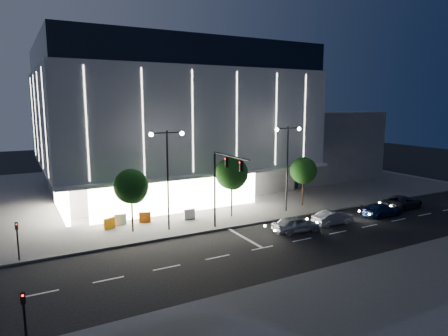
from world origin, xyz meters
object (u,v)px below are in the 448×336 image
at_px(ped_signal_far, 17,237).
at_px(car_third, 381,210).
at_px(street_lamp_east, 287,156).
at_px(barrier_d, 189,214).
at_px(tree_left, 131,188).
at_px(car_fourth, 402,202).
at_px(ped_signal_near, 24,315).
at_px(barrier_a, 110,223).
at_px(tree_right, 304,172).
at_px(car_second, 333,218).
at_px(barrier_b, 120,219).
at_px(traffic_mast, 222,177).
at_px(barrier_c, 145,217).
at_px(tree_mid, 232,175).
at_px(street_lamp_west, 168,165).
at_px(car_lead, 296,224).

bearing_deg(ped_signal_far, car_third, -7.43).
distance_m(street_lamp_east, ped_signal_far, 25.37).
bearing_deg(street_lamp_east, barrier_d, 168.31).
height_order(tree_left, car_fourth, tree_left).
distance_m(ped_signal_near, car_fourth, 38.10).
distance_m(ped_signal_far, barrier_a, 8.61).
height_order(tree_right, car_second, tree_right).
xyz_separation_m(car_fourth, barrier_a, (-29.67, 7.49, -0.06)).
bearing_deg(car_fourth, barrier_b, 66.57).
relative_size(traffic_mast, barrier_b, 6.43).
bearing_deg(traffic_mast, car_third, -10.56).
bearing_deg(ped_signal_far, ped_signal_near, -90.00).
xyz_separation_m(tree_right, barrier_c, (-17.26, 2.06, -3.23)).
bearing_deg(street_lamp_east, tree_mid, 170.31).
bearing_deg(barrier_b, ped_signal_near, -113.87).
distance_m(tree_right, barrier_c, 17.69).
bearing_deg(tree_left, car_third, -16.04).
distance_m(barrier_b, barrier_c, 2.27).
bearing_deg(tree_left, street_lamp_west, -18.94).
height_order(car_third, barrier_a, car_third).
height_order(street_lamp_west, car_third, street_lamp_west).
bearing_deg(tree_right, barrier_b, 172.79).
bearing_deg(traffic_mast, barrier_d, 102.94).
bearing_deg(car_third, street_lamp_west, 75.19).
distance_m(street_lamp_east, car_second, 7.74).
distance_m(street_lamp_west, barrier_a, 7.56).
bearing_deg(traffic_mast, car_second, -15.46).
xyz_separation_m(traffic_mast, car_third, (16.60, -3.09, -4.39)).
bearing_deg(ped_signal_near, tree_right, 27.39).
relative_size(tree_right, car_third, 1.26).
relative_size(street_lamp_east, car_third, 2.05).
distance_m(ped_signal_near, barrier_b, 19.05).
relative_size(car_second, car_fourth, 0.79).
bearing_deg(car_lead, traffic_mast, 68.08).
relative_size(street_lamp_west, car_second, 2.22).
bearing_deg(car_fourth, ped_signal_near, 95.95).
distance_m(ped_signal_near, car_third, 33.53).
relative_size(barrier_a, barrier_c, 1.00).
bearing_deg(ped_signal_far, barrier_c, 23.08).
bearing_deg(ped_signal_far, car_second, -8.66).
xyz_separation_m(barrier_c, barrier_d, (4.15, -1.00, 0.00)).
bearing_deg(car_second, street_lamp_west, 69.92).
xyz_separation_m(ped_signal_far, car_fourth, (37.06, -3.23, -1.17)).
distance_m(street_lamp_west, tree_left, 3.69).
xyz_separation_m(traffic_mast, barrier_b, (-7.47, 6.15, -4.38)).
bearing_deg(barrier_d, ped_signal_near, -133.12).
relative_size(street_lamp_west, tree_left, 1.57).
bearing_deg(street_lamp_west, car_third, -15.61).
bearing_deg(car_lead, barrier_c, 57.02).
bearing_deg(street_lamp_east, ped_signal_far, -176.56).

